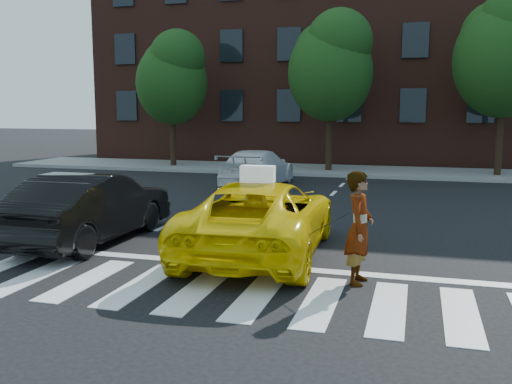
% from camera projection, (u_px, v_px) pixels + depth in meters
% --- Properties ---
extents(ground, '(120.00, 120.00, 0.00)m').
position_uv_depth(ground, '(141.00, 285.00, 9.41)').
color(ground, black).
rests_on(ground, ground).
extents(crosswalk, '(13.00, 2.40, 0.01)m').
position_uv_depth(crosswalk, '(141.00, 285.00, 9.41)').
color(crosswalk, silver).
rests_on(crosswalk, ground).
extents(stop_line, '(12.00, 0.30, 0.01)m').
position_uv_depth(stop_line, '(180.00, 260.00, 10.93)').
color(stop_line, silver).
rests_on(stop_line, ground).
extents(sidewalk_far, '(30.00, 4.00, 0.15)m').
position_uv_depth(sidewalk_far, '(319.00, 170.00, 26.04)').
color(sidewalk_far, slate).
rests_on(sidewalk_far, ground).
extents(building, '(26.00, 10.00, 12.00)m').
position_uv_depth(building, '(343.00, 52.00, 32.31)').
color(building, '#49231A').
rests_on(building, ground).
extents(tree_left, '(3.39, 3.38, 6.50)m').
position_uv_depth(tree_left, '(172.00, 75.00, 26.81)').
color(tree_left, black).
rests_on(tree_left, ground).
extents(tree_mid, '(3.69, 3.69, 7.10)m').
position_uv_depth(tree_mid, '(331.00, 62.00, 24.72)').
color(tree_mid, black).
rests_on(tree_mid, ground).
extents(tree_right, '(4.00, 4.00, 7.70)m').
position_uv_depth(tree_right, '(506.00, 48.00, 22.76)').
color(tree_right, black).
rests_on(tree_right, ground).
extents(taxi, '(2.74, 5.43, 1.47)m').
position_uv_depth(taxi, '(260.00, 218.00, 11.31)').
color(taxi, '#E9C604').
rests_on(taxi, ground).
extents(black_sedan, '(1.67, 4.63, 1.52)m').
position_uv_depth(black_sedan, '(91.00, 207.00, 12.34)').
color(black_sedan, black).
rests_on(black_sedan, ground).
extents(white_suv, '(1.97, 4.72, 1.36)m').
position_uv_depth(white_suv, '(257.00, 168.00, 21.13)').
color(white_suv, silver).
rests_on(white_suv, ground).
extents(woman, '(0.49, 0.71, 1.88)m').
position_uv_depth(woman, '(359.00, 228.00, 9.38)').
color(woman, '#999999').
rests_on(woman, ground).
extents(dog, '(0.62, 0.26, 0.35)m').
position_uv_depth(dog, '(265.00, 264.00, 9.92)').
color(dog, brown).
rests_on(dog, ground).
extents(taxi_sign, '(0.66, 0.32, 0.32)m').
position_uv_depth(taxi_sign, '(258.00, 174.00, 10.99)').
color(taxi_sign, white).
rests_on(taxi_sign, taxi).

